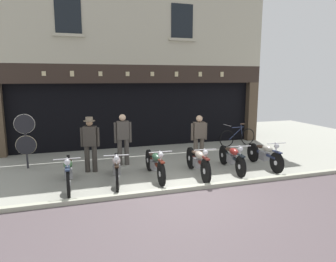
{
  "coord_description": "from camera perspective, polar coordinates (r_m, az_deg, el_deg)",
  "views": [
    {
      "loc": [
        -2.58,
        -6.71,
        2.79
      ],
      "look_at": [
        0.43,
        2.78,
        1.05
      ],
      "focal_mm": 32.43,
      "sensor_mm": 36.0,
      "label": 1
    }
  ],
  "objects": [
    {
      "name": "leaning_bicycle",
      "position": [
        13.02,
        12.97,
        -1.05
      ],
      "size": [
        1.77,
        0.5,
        0.94
      ],
      "rotation": [
        0.0,
        0.0,
        1.69
      ],
      "color": "black",
      "rests_on": "ground"
    },
    {
      "name": "salesman_left",
      "position": [
        9.3,
        -14.42,
        -1.98
      ],
      "size": [
        0.55,
        0.34,
        1.67
      ],
      "rotation": [
        0.0,
        0.0,
        2.9
      ],
      "color": "#38332D",
      "rests_on": "ground"
    },
    {
      "name": "ground",
      "position": [
        6.89,
        6.29,
        -14.39
      ],
      "size": [
        22.69,
        22.0,
        0.18
      ],
      "color": "gray"
    },
    {
      "name": "motorcycle_left",
      "position": [
        8.36,
        -9.65,
        -6.69
      ],
      "size": [
        0.62,
        1.97,
        0.92
      ],
      "rotation": [
        0.0,
        0.0,
        3.01
      ],
      "color": "black",
      "rests_on": "ground"
    },
    {
      "name": "motorcycle_center_right",
      "position": [
        9.45,
        11.92,
        -4.85
      ],
      "size": [
        0.62,
        1.96,
        0.91
      ],
      "rotation": [
        0.0,
        0.0,
        3.02
      ],
      "color": "black",
      "rests_on": "ground"
    },
    {
      "name": "advert_board_near",
      "position": [
        13.3,
        6.36,
        4.91
      ],
      "size": [
        0.82,
        0.03,
        0.89
      ],
      "color": "beige"
    },
    {
      "name": "motorcycle_center",
      "position": [
        8.8,
        5.63,
        -5.65
      ],
      "size": [
        0.62,
        2.07,
        0.93
      ],
      "rotation": [
        0.0,
        0.0,
        3.05
      ],
      "color": "black",
      "rests_on": "ground"
    },
    {
      "name": "tyre_sign_pole",
      "position": [
        10.31,
        -25.24,
        -0.76
      ],
      "size": [
        0.61,
        0.06,
        1.71
      ],
      "color": "#232328",
      "rests_on": "ground"
    },
    {
      "name": "shop_facade",
      "position": [
        13.96,
        -6.92,
        5.81
      ],
      "size": [
        10.99,
        4.42,
        6.87
      ],
      "color": "black",
      "rests_on": "ground"
    },
    {
      "name": "motorcycle_far_left",
      "position": [
        8.26,
        -18.22,
        -7.16
      ],
      "size": [
        0.62,
        2.07,
        0.94
      ],
      "rotation": [
        0.0,
        0.0,
        3.14
      ],
      "color": "black",
      "rests_on": "ground"
    },
    {
      "name": "motorcycle_center_left",
      "position": [
        8.59,
        -2.49,
        -6.08
      ],
      "size": [
        0.62,
        2.06,
        0.92
      ],
      "rotation": [
        0.0,
        0.0,
        3.12
      ],
      "color": "black",
      "rests_on": "ground"
    },
    {
      "name": "motorcycle_right",
      "position": [
        10.07,
        17.71,
        -4.19
      ],
      "size": [
        0.62,
        1.95,
        0.91
      ],
      "rotation": [
        0.0,
        0.0,
        3.1
      ],
      "color": "black",
      "rests_on": "ground"
    },
    {
      "name": "salesman_right",
      "position": [
        10.21,
        5.84,
        -0.97
      ],
      "size": [
        0.56,
        0.26,
        1.57
      ],
      "rotation": [
        0.0,
        0.0,
        3.06
      ],
      "color": "brown",
      "rests_on": "ground"
    },
    {
      "name": "shopkeeper_center",
      "position": [
        9.84,
        -8.48,
        -1.14
      ],
      "size": [
        0.56,
        0.25,
        1.66
      ],
      "rotation": [
        0.0,
        0.0,
        3.09
      ],
      "color": "#47423D",
      "rests_on": "ground"
    }
  ]
}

